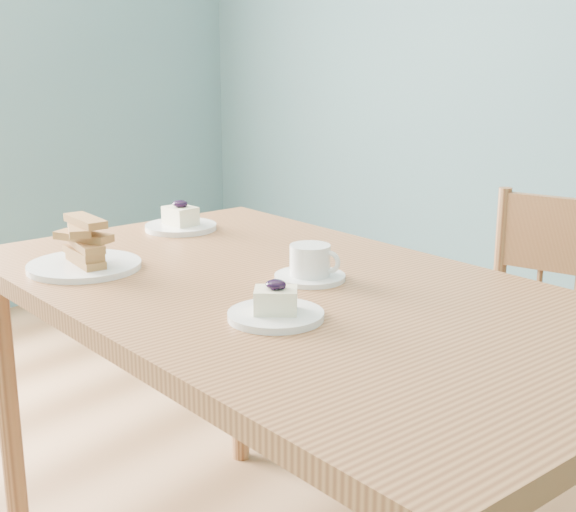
{
  "coord_description": "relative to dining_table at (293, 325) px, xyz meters",
  "views": [
    {
      "loc": [
        0.87,
        -0.91,
        1.22
      ],
      "look_at": [
        -0.13,
        0.29,
        0.81
      ],
      "focal_mm": 50.0,
      "sensor_mm": 36.0,
      "label": 1
    }
  ],
  "objects": [
    {
      "name": "cheesecake_plate_far",
      "position": [
        -0.55,
        0.21,
        0.1
      ],
      "size": [
        0.18,
        0.18,
        0.08
      ],
      "rotation": [
        0.0,
        0.0,
        -0.12
      ],
      "color": "white",
      "rests_on": "dining_table"
    },
    {
      "name": "cheesecake_plate_near",
      "position": [
        0.09,
        -0.16,
        0.09
      ],
      "size": [
        0.17,
        0.17,
        0.07
      ],
      "rotation": [
        0.0,
        0.0,
        0.67
      ],
      "color": "white",
      "rests_on": "dining_table"
    },
    {
      "name": "dining_table",
      "position": [
        0.0,
        0.0,
        0.0
      ],
      "size": [
        1.55,
        1.05,
        0.76
      ],
      "rotation": [
        0.0,
        0.0,
        -0.17
      ],
      "color": "#A26B3D",
      "rests_on": "ground"
    },
    {
      "name": "dining_chair",
      "position": [
        0.34,
        0.5,
        -0.23
      ],
      "size": [
        0.45,
        0.43,
        0.9
      ],
      "rotation": [
        0.0,
        0.0,
        0.1
      ],
      "color": "#A26B3D",
      "rests_on": "ground"
    },
    {
      "name": "coffee_cup",
      "position": [
        -0.01,
        0.07,
        0.11
      ],
      "size": [
        0.14,
        0.14,
        0.07
      ],
      "rotation": [
        0.0,
        0.0,
        0.3
      ],
      "color": "white",
      "rests_on": "dining_table"
    },
    {
      "name": "biscotti_plate",
      "position": [
        -0.43,
        -0.18,
        0.11
      ],
      "size": [
        0.24,
        0.24,
        0.11
      ],
      "rotation": [
        0.0,
        0.0,
        -0.2
      ],
      "color": "white",
      "rests_on": "dining_table"
    }
  ]
}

